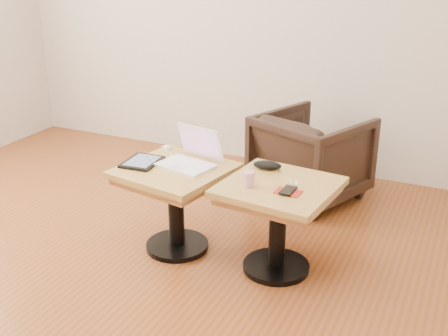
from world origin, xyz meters
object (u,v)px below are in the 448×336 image
at_px(laptop, 190,158).
at_px(armchair, 311,156).
at_px(side_table_left, 175,188).
at_px(side_table_right, 278,206).
at_px(striped_cup, 248,179).

height_order(laptop, armchair, laptop).
xyz_separation_m(side_table_left, laptop, (0.06, 0.08, 0.17)).
bearing_deg(armchair, side_table_left, 87.15).
relative_size(side_table_left, side_table_right, 1.05).
xyz_separation_m(side_table_left, side_table_right, (0.63, 0.03, 0.00)).
xyz_separation_m(laptop, striped_cup, (0.43, -0.15, -0.00)).
relative_size(side_table_right, striped_cup, 7.66).
height_order(side_table_left, laptop, laptop).
bearing_deg(side_table_left, armchair, 74.71).
height_order(side_table_right, laptop, laptop).
xyz_separation_m(side_table_right, striped_cup, (-0.14, -0.10, 0.17)).
distance_m(laptop, armchair, 1.11).
bearing_deg(side_table_right, laptop, -178.89).
distance_m(side_table_left, armchair, 1.18).
bearing_deg(side_table_left, laptop, 62.12).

